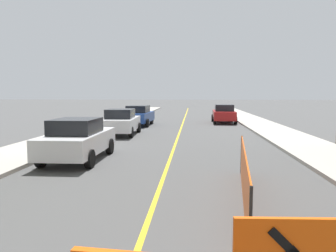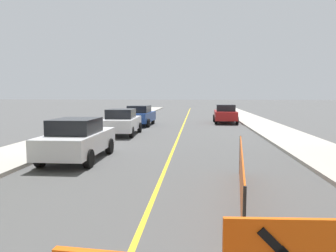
# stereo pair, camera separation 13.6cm
# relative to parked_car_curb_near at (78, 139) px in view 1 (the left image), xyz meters

# --- Properties ---
(lane_stripe) EXTENTS (0.12, 69.81, 0.01)m
(lane_stripe) POSITION_rel_parked_car_curb_near_xyz_m (3.46, 10.24, -0.80)
(lane_stripe) COLOR gold
(lane_stripe) RESTS_ON ground_plane
(sidewalk_left) EXTENTS (2.87, 69.81, 0.14)m
(sidewalk_left) POSITION_rel_parked_car_curb_near_xyz_m (-2.75, 10.24, -0.73)
(sidewalk_left) COLOR #ADA89E
(sidewalk_left) RESTS_ON ground_plane
(sidewalk_right) EXTENTS (2.87, 69.81, 0.14)m
(sidewalk_right) POSITION_rel_parked_car_curb_near_xyz_m (9.67, 10.24, -0.73)
(sidewalk_right) COLOR #ADA89E
(sidewalk_right) RESTS_ON ground_plane
(safety_mesh_fence) EXTENTS (0.74, 5.71, 1.19)m
(safety_mesh_fence) POSITION_rel_parked_car_curb_near_xyz_m (5.53, -4.46, -0.20)
(safety_mesh_fence) COLOR #EF560C
(safety_mesh_fence) RESTS_ON ground_plane
(parked_car_curb_near) EXTENTS (1.93, 4.30, 1.59)m
(parked_car_curb_near) POSITION_rel_parked_car_curb_near_xyz_m (0.00, 0.00, 0.00)
(parked_car_curb_near) COLOR silver
(parked_car_curb_near) RESTS_ON ground_plane
(parked_car_curb_mid) EXTENTS (1.95, 4.36, 1.59)m
(parked_car_curb_mid) POSITION_rel_parked_car_curb_near_xyz_m (-0.05, 7.64, 0.00)
(parked_car_curb_mid) COLOR silver
(parked_car_curb_mid) RESTS_ON ground_plane
(parked_car_curb_far) EXTENTS (2.04, 4.39, 1.59)m
(parked_car_curb_far) POSITION_rel_parked_car_curb_near_xyz_m (0.04, 13.54, 0.00)
(parked_car_curb_far) COLOR navy
(parked_car_curb_far) RESTS_ON ground_plane
(parked_car_opposite_side) EXTENTS (1.95, 4.35, 1.59)m
(parked_car_opposite_side) POSITION_rel_parked_car_curb_near_xyz_m (6.96, 16.39, 0.00)
(parked_car_opposite_side) COLOR maroon
(parked_car_opposite_side) RESTS_ON ground_plane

